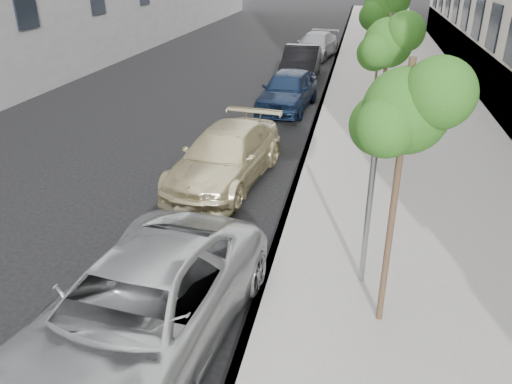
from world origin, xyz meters
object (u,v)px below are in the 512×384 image
(tree_far, at_px, (384,8))
(suv, at_px, (226,156))
(tree_near, at_px, (408,111))
(tree_mid, at_px, (389,43))
(sedan_rear, at_px, (316,45))
(minivan, at_px, (138,312))
(signal_pole, at_px, (372,178))
(sedan_blue, at_px, (288,90))
(sedan_black, at_px, (301,63))

(tree_far, bearing_deg, suv, -116.33)
(tree_near, xyz_separation_m, tree_mid, (0.00, 6.50, -0.08))
(tree_mid, xyz_separation_m, sedan_rear, (-3.33, 17.22, -2.79))
(tree_near, height_order, sedan_rear, tree_near)
(tree_far, xyz_separation_m, minivan, (-3.53, -14.36, -2.99))
(tree_mid, bearing_deg, minivan, -114.16)
(suv, bearing_deg, sedan_rear, 95.51)
(tree_mid, xyz_separation_m, signal_pole, (-0.32, -5.47, -1.35))
(minivan, bearing_deg, tree_far, 82.47)
(sedan_rear, bearing_deg, sedan_blue, -80.78)
(sedan_black, height_order, sedan_rear, sedan_black)
(tree_mid, bearing_deg, suv, -160.27)
(signal_pole, height_order, sedan_blue, signal_pole)
(signal_pole, height_order, sedan_black, signal_pole)
(tree_near, xyz_separation_m, tree_far, (0.00, 13.00, 0.17))
(tree_far, height_order, sedan_black, tree_far)
(suv, bearing_deg, minivan, -79.27)
(tree_mid, relative_size, sedan_black, 0.88)
(sedan_black, bearing_deg, tree_mid, -73.98)
(tree_near, relative_size, tree_far, 0.94)
(tree_far, bearing_deg, tree_near, -90.00)
(minivan, bearing_deg, signal_pole, 42.93)
(suv, relative_size, sedan_black, 1.03)
(tree_mid, distance_m, sedan_black, 12.16)
(suv, relative_size, sedan_blue, 1.10)
(signal_pole, bearing_deg, suv, 116.22)
(tree_near, relative_size, tree_mid, 1.01)
(tree_near, height_order, sedan_blue, tree_near)
(sedan_blue, relative_size, sedan_rear, 0.90)
(tree_near, xyz_separation_m, sedan_black, (-3.47, 17.83, -2.80))
(sedan_blue, height_order, sedan_rear, sedan_blue)
(tree_near, bearing_deg, tree_far, 90.00)
(tree_mid, distance_m, sedan_rear, 17.76)
(tree_far, xyz_separation_m, signal_pole, (-0.32, -11.97, -1.60))
(minivan, bearing_deg, sedan_black, 96.10)
(sedan_blue, bearing_deg, sedan_black, 96.49)
(signal_pole, bearing_deg, sedan_black, 85.42)
(sedan_black, bearing_deg, tree_far, -55.31)
(tree_near, bearing_deg, sedan_black, 101.01)
(tree_mid, bearing_deg, tree_near, -90.00)
(tree_far, distance_m, sedan_blue, 4.52)
(tree_mid, bearing_deg, sedan_black, 107.03)
(tree_near, relative_size, minivan, 0.77)
(tree_near, bearing_deg, sedan_blue, 105.04)
(tree_mid, xyz_separation_m, sedan_black, (-3.47, 11.33, -2.72))
(signal_pole, relative_size, suv, 0.66)
(minivan, height_order, sedan_blue, minivan)
(suv, distance_m, sedan_rear, 18.63)
(minivan, xyz_separation_m, suv, (-0.39, 6.46, -0.05))
(sedan_blue, bearing_deg, signal_pole, -70.18)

